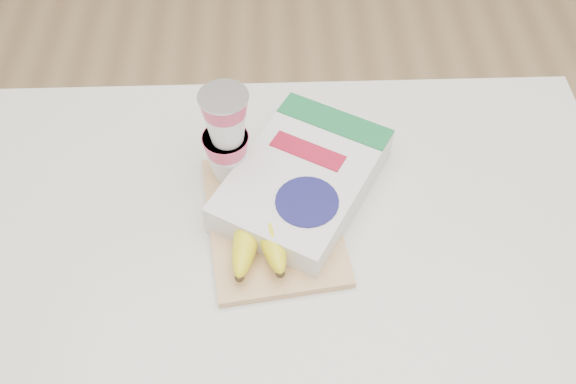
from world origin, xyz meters
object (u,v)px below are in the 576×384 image
object	(u,v)px
bananas	(258,222)
yogurt_stack	(226,134)
cereal_box	(303,180)
table	(290,350)
cutting_board	(273,220)

from	to	relation	value
bananas	yogurt_stack	distance (m)	0.14
yogurt_stack	cereal_box	world-z (taller)	yogurt_stack
table	yogurt_stack	xyz separation A→B (m)	(-0.10, 0.13, 0.52)
yogurt_stack	cereal_box	bearing A→B (deg)	-15.22
bananas	cereal_box	size ratio (longest dim) A/B	0.61
table	yogurt_stack	size ratio (longest dim) A/B	6.11
bananas	yogurt_stack	size ratio (longest dim) A/B	1.19
bananas	yogurt_stack	xyz separation A→B (m)	(-0.05, 0.12, 0.07)
cutting_board	bananas	size ratio (longest dim) A/B	1.31
table	yogurt_stack	distance (m)	0.54
cutting_board	yogurt_stack	xyz separation A→B (m)	(-0.07, 0.09, 0.10)
table	bananas	distance (m)	0.45
bananas	cereal_box	world-z (taller)	bananas
yogurt_stack	cereal_box	distance (m)	0.15
yogurt_stack	cereal_box	xyz separation A→B (m)	(0.12, -0.03, -0.08)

